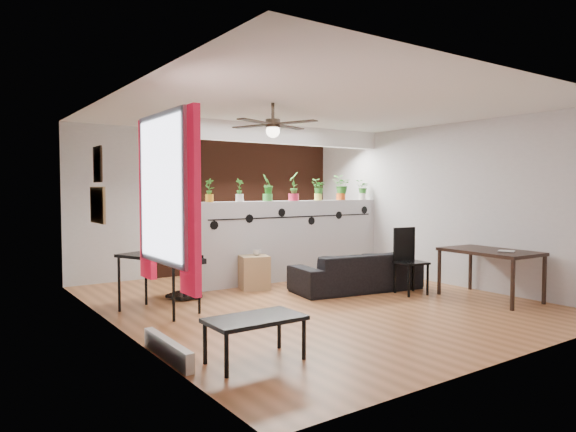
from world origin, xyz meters
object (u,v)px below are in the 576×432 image
at_px(dining_table, 490,255).
at_px(potted_plant_2, 268,187).
at_px(potted_plant_4, 318,189).
at_px(coffee_table, 255,322).
at_px(potted_plant_3, 294,186).
at_px(computer_desk, 159,260).
at_px(sofa, 356,272).
at_px(office_chair, 183,265).
at_px(potted_plant_6, 362,189).
at_px(folding_chair, 408,255).
at_px(ceiling_fan, 273,126).
at_px(potted_plant_5, 341,187).
at_px(cup, 257,252).
at_px(cube_shelf, 254,272).
at_px(potted_plant_1, 240,189).
at_px(potted_plant_0, 209,189).

bearing_deg(dining_table, potted_plant_2, 123.23).
xyz_separation_m(potted_plant_4, coffee_table, (-3.25, -3.22, -1.19)).
height_order(potted_plant_3, computer_desk, potted_plant_3).
bearing_deg(sofa, potted_plant_4, -92.85).
relative_size(dining_table, coffee_table, 1.50).
relative_size(computer_desk, office_chair, 1.08).
bearing_deg(potted_plant_6, folding_chair, -114.33).
bearing_deg(ceiling_fan, potted_plant_5, 34.15).
distance_m(sofa, cup, 1.56).
relative_size(potted_plant_5, cube_shelf, 0.87).
bearing_deg(computer_desk, cup, 18.92).
relative_size(ceiling_fan, coffee_table, 1.37).
bearing_deg(coffee_table, computer_desk, 90.93).
xyz_separation_m(potted_plant_6, computer_desk, (-4.34, -0.96, -0.89)).
bearing_deg(potted_plant_1, computer_desk, -150.57).
relative_size(potted_plant_4, potted_plant_6, 1.03).
bearing_deg(potted_plant_4, computer_desk, -163.68).
distance_m(potted_plant_4, coffee_table, 4.73).
height_order(potted_plant_3, coffee_table, potted_plant_3).
xyz_separation_m(potted_plant_5, cube_shelf, (-2.05, -0.34, -1.33)).
xyz_separation_m(ceiling_fan, potted_plant_5, (2.65, 1.80, -0.73)).
bearing_deg(cube_shelf, potted_plant_4, 28.08).
relative_size(potted_plant_6, computer_desk, 0.33).
height_order(potted_plant_2, coffee_table, potted_plant_2).
relative_size(potted_plant_5, coffee_table, 0.52).
relative_size(ceiling_fan, potted_plant_4, 3.11).
relative_size(potted_plant_3, potted_plant_6, 1.31).
distance_m(potted_plant_5, dining_table, 3.03).
bearing_deg(potted_plant_2, cup, -140.80).
height_order(ceiling_fan, coffee_table, ceiling_fan).
bearing_deg(potted_plant_1, cube_shelf, -80.02).
bearing_deg(office_chair, dining_table, -36.46).
bearing_deg(computer_desk, potted_plant_3, 19.23).
bearing_deg(computer_desk, dining_table, -24.77).
height_order(potted_plant_3, office_chair, potted_plant_3).
height_order(ceiling_fan, office_chair, ceiling_fan).
bearing_deg(potted_plant_3, potted_plant_4, 0.00).
bearing_deg(ceiling_fan, cube_shelf, 67.44).
xyz_separation_m(potted_plant_0, computer_desk, (-1.18, -0.96, -0.88)).
relative_size(cup, computer_desk, 0.11).
distance_m(folding_chair, coffee_table, 3.69).
bearing_deg(office_chair, potted_plant_3, 7.34).
relative_size(office_chair, folding_chair, 1.08).
bearing_deg(office_chair, ceiling_fan, -70.27).
relative_size(potted_plant_2, coffee_table, 0.51).
relative_size(ceiling_fan, cup, 9.74).
bearing_deg(potted_plant_2, potted_plant_1, -180.00).
distance_m(potted_plant_5, sofa, 2.02).
bearing_deg(potted_plant_0, computer_desk, -140.78).
relative_size(dining_table, folding_chair, 1.34).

